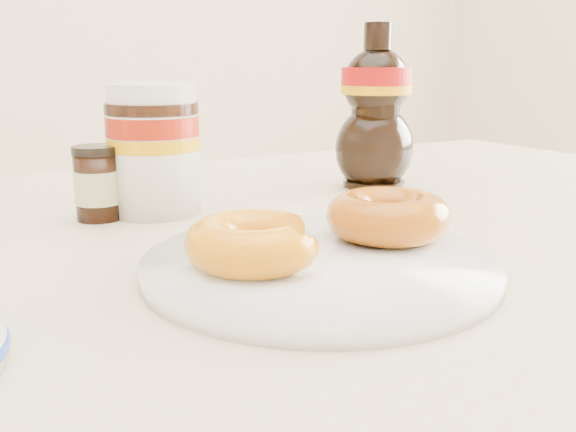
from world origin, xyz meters
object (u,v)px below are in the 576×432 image
donut_whole (388,216)px  dark_jar (98,184)px  nutella_jar (153,144)px  donut_bitten (253,242)px  syrup_bottle (376,107)px  dining_table (277,313)px  plate (320,265)px

donut_whole → dark_jar: (-0.19, 0.24, 0.01)m
nutella_jar → donut_bitten: bearing=-91.6°
donut_whole → syrup_bottle: bearing=55.7°
dining_table → nutella_jar: 0.22m
nutella_jar → donut_whole: bearing=-61.8°
syrup_bottle → dark_jar: size_ratio=2.70×
dining_table → nutella_jar: size_ratio=10.26×
dining_table → syrup_bottle: size_ratio=6.83×
nutella_jar → dark_jar: (-0.06, 0.00, -0.04)m
plate → syrup_bottle: size_ratio=1.33×
donut_whole → nutella_jar: 0.27m
donut_bitten → nutella_jar: nutella_jar is taller
plate → dining_table: bearing=76.9°
nutella_jar → syrup_bottle: 0.29m
donut_bitten → donut_whole: donut_whole is taller
dining_table → syrup_bottle: (0.22, 0.14, 0.19)m
donut_bitten → nutella_jar: bearing=75.4°
plate → dark_jar: 0.28m
donut_bitten → nutella_jar: (0.01, 0.25, 0.04)m
donut_bitten → nutella_jar: 0.26m
dining_table → dark_jar: 0.22m
dining_table → donut_bitten: size_ratio=14.06×
syrup_bottle → nutella_jar: bearing=-178.7°
dining_table → donut_whole: size_ratio=13.40×
donut_whole → nutella_jar: size_ratio=0.77×
dining_table → plate: size_ratio=5.14×
plate → donut_bitten: 0.06m
plate → dark_jar: size_ratio=3.59×
plate → donut_bitten: bearing=173.2°
dining_table → plate: 0.16m
plate → donut_whole: donut_whole is taller
dark_jar → plate: bearing=-67.6°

